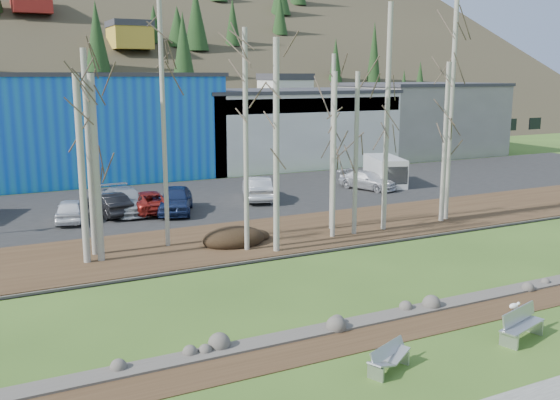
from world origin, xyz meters
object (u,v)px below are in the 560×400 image
seagull (514,306)px  car_2 (148,202)px  bench_intact (521,325)px  car_1 (109,204)px  bench_damaged (388,358)px  van_white (386,171)px  car_0 (71,210)px  car_4 (176,200)px  car_6 (368,180)px  car_3 (126,201)px  car_5 (257,188)px

seagull → car_2: bearing=133.0°
bench_intact → car_1: size_ratio=0.50×
bench_damaged → van_white: (17.35, 23.95, 0.80)m
car_2 → car_1: bearing=-2.5°
car_0 → van_white: size_ratio=0.74×
car_0 → van_white: (22.57, 1.74, 0.39)m
car_1 → car_2: bearing=166.3°
bench_intact → seagull: (1.70, 1.83, -0.31)m
car_4 → car_6: size_ratio=1.05×
car_3 → car_6: size_ratio=1.15×
car_0 → car_1: size_ratio=0.93×
car_0 → bench_intact: bearing=128.1°
car_3 → car_6: bearing=-5.0°
bench_intact → car_3: size_ratio=0.40×
bench_intact → van_white: (12.39, 24.09, 0.68)m
car_0 → car_4: (5.86, -0.46, 0.14)m
car_0 → car_2: car_0 is taller
bench_damaged → van_white: bearing=31.7°
car_6 → car_2: bearing=160.9°
bench_intact → car_2: 23.53m
car_4 → van_white: van_white is taller
car_6 → van_white: size_ratio=0.86×
seagull → car_6: 23.09m
bench_intact → car_4: size_ratio=0.44×
car_0 → car_2: size_ratio=0.82×
seagull → bench_damaged: bearing=-142.2°
bench_intact → bench_damaged: bench_intact is taller
bench_damaged → car_2: 22.69m
car_2 → car_0: bearing=7.5°
seagull → car_1: (-9.67, 21.15, 0.63)m
bench_damaged → car_0: 22.82m
bench_damaged → car_6: bearing=34.3°
car_1 → car_4: bearing=153.8°
car_1 → van_white: (20.36, 1.12, 0.36)m
car_3 → car_4: 2.95m
car_1 → car_4: (3.65, -1.08, 0.11)m
car_0 → car_6: (20.42, 0.92, -0.01)m
car_1 → car_2: car_1 is taller
van_white → bench_damaged: bearing=-107.9°
car_4 → car_2: bearing=168.4°
car_0 → car_5: (11.77, 0.90, 0.13)m
bench_intact → car_1: bearing=93.1°
car_3 → van_white: bearing=-2.6°
car_4 → car_0: bearing=-162.9°
van_white → seagull: bearing=-97.7°
car_1 → car_5: car_5 is taller
seagull → car_4: (-6.02, 20.06, 0.74)m
bench_intact → car_5: size_ratio=0.43×
car_4 → van_white: (16.71, 2.20, 0.24)m
car_1 → bench_damaged: bearing=87.8°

